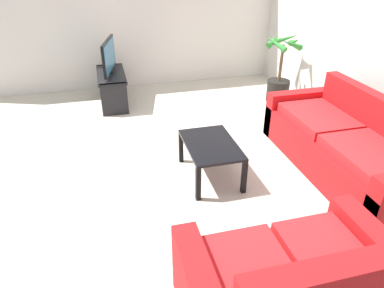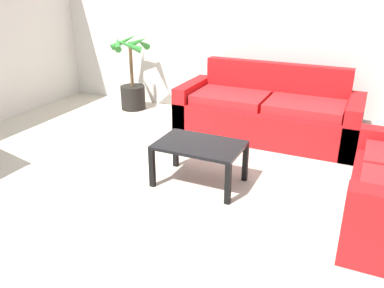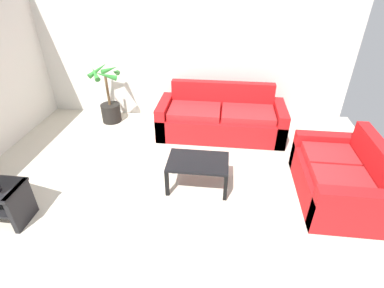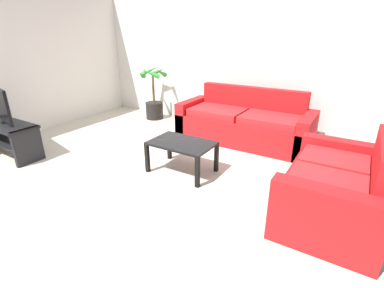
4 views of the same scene
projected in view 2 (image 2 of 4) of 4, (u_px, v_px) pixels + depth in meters
ground_plane at (127, 209)px, 3.62m from camera, size 6.60×6.60×0.00m
wall_back at (240, 22)px, 5.61m from camera, size 6.00×0.06×2.70m
couch_main at (267, 114)px, 5.16m from camera, size 2.27×0.90×0.90m
coffee_table at (199, 150)px, 3.93m from camera, size 0.84×0.56×0.43m
potted_palm at (132, 83)px, 6.20m from camera, size 0.64×0.65×1.15m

